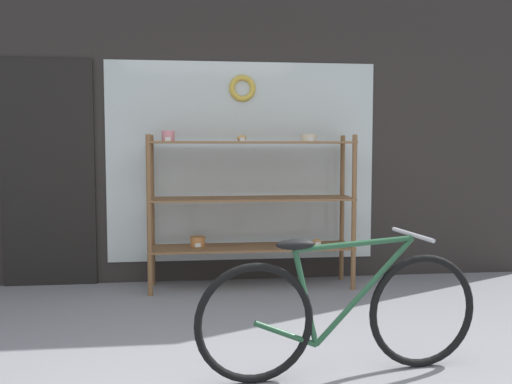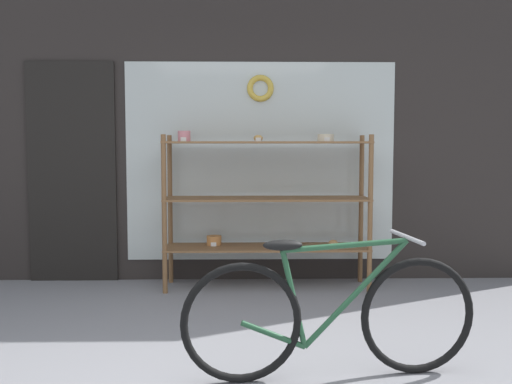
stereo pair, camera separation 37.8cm
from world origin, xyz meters
TOP-DOWN VIEW (x-y plane):
  - storefront_facade at (-0.04, 2.84)m, footprint 6.36×0.13m
  - display_case at (0.24, 2.49)m, footprint 1.86×0.44m
  - bicycle at (0.53, 0.41)m, footprint 1.68×0.46m

SIDE VIEW (x-z plane):
  - bicycle at x=0.53m, z-range -0.04..0.76m
  - display_case at x=0.24m, z-range 0.11..1.55m
  - storefront_facade at x=-0.04m, z-range -0.04..3.43m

